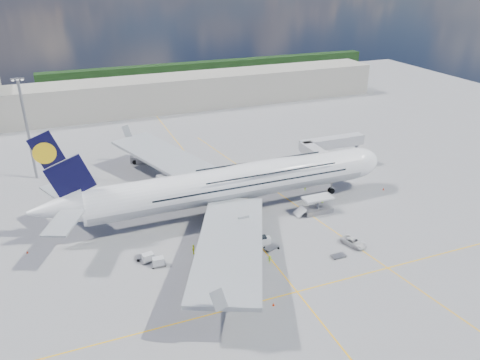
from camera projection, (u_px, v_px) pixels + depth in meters
name	position (u px, v px, depth m)	size (l,w,h in m)	color
ground	(250.00, 233.00, 94.19)	(300.00, 300.00, 0.00)	gray
taxi_line_main	(250.00, 233.00, 94.18)	(0.25, 220.00, 0.01)	#FFB90D
taxi_line_cross	(297.00, 292.00, 77.27)	(120.00, 0.25, 0.01)	#FFB90D
taxi_line_diag	(290.00, 201.00, 107.33)	(0.25, 100.00, 0.01)	#FFB90D
airliner	(234.00, 183.00, 99.87)	(77.26, 79.15, 23.71)	white
jet_bridge	(327.00, 148.00, 119.02)	(18.80, 12.10, 8.50)	#B7B7BC
cargo_loader	(316.00, 207.00, 101.74)	(8.53, 3.20, 3.67)	silver
light_mast	(27.00, 128.00, 113.35)	(3.00, 0.70, 25.50)	gray
terminal	(151.00, 95.00, 172.01)	(180.00, 16.00, 12.00)	#B2AD9E
tree_line	(214.00, 69.00, 224.28)	(160.00, 6.00, 8.00)	#193814
dolly_row_a	(158.00, 262.00, 83.55)	(2.80, 1.60, 1.72)	gray
dolly_row_b	(148.00, 257.00, 84.76)	(2.88, 1.85, 1.70)	gray
dolly_row_c	(206.00, 261.00, 83.42)	(3.66, 2.73, 2.07)	gray
dolly_back	(144.00, 257.00, 86.00)	(3.58, 2.45, 0.48)	gray
dolly_nose_far	(339.00, 256.00, 86.41)	(2.73, 1.46, 0.40)	gray
dolly_nose_near	(271.00, 247.00, 88.86)	(3.30, 2.60, 0.43)	gray
baggage_tug	(263.00, 240.00, 90.36)	(2.88, 1.58, 1.72)	white
catering_truck_inner	(170.00, 182.00, 112.53)	(6.91, 4.21, 3.84)	gray
catering_truck_outer	(144.00, 155.00, 127.35)	(8.11, 5.28, 4.48)	gray
service_van	(354.00, 242.00, 89.85)	(2.38, 5.17, 1.44)	silver
crew_nose	(305.00, 187.00, 111.87)	(0.69, 0.45, 1.89)	#AFEE19
crew_loader	(323.00, 196.00, 107.67)	(0.82, 0.64, 1.68)	#9BF319
crew_wing	(193.00, 249.00, 87.08)	(1.15, 0.48, 1.96)	#EBFC1A
crew_van	(322.00, 202.00, 104.86)	(0.76, 0.50, 1.56)	#A8EE19
crew_tug	(270.00, 259.00, 84.45)	(0.99, 0.57, 1.54)	#BDEE19
cone_nose	(383.00, 189.00, 112.35)	(0.44, 0.44, 0.56)	#FF3A0D
cone_wing_left_inner	(164.00, 184.00, 114.71)	(0.47, 0.47, 0.60)	#FF3A0D
cone_wing_left_outer	(125.00, 191.00, 111.62)	(0.40, 0.40, 0.50)	#FF3A0D
cone_wing_right_inner	(230.00, 232.00, 94.00)	(0.47, 0.47, 0.60)	#FF3A0D
cone_wing_right_outer	(273.00, 304.00, 74.02)	(0.40, 0.40, 0.51)	#FF3A0D
cone_tail	(27.00, 252.00, 87.59)	(0.39, 0.39, 0.50)	#FF3A0D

